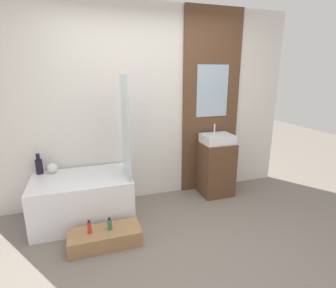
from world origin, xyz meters
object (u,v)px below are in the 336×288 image
object	(u,v)px
bottle_soap_primary	(89,227)
sink	(217,139)
wooden_step_bench	(105,237)
bathtub	(83,198)
vase_tall_dark	(39,166)
bottle_soap_secondary	(110,224)
vase_round_light	(52,168)

from	to	relation	value
bottle_soap_primary	sink	bearing A→B (deg)	22.09
wooden_step_bench	bathtub	bearing A→B (deg)	108.30
wooden_step_bench	bottle_soap_primary	xyz separation A→B (m)	(-0.15, 0.00, 0.15)
vase_tall_dark	bottle_soap_primary	xyz separation A→B (m)	(0.53, -0.87, -0.42)
sink	bottle_soap_secondary	bearing A→B (deg)	-155.44
vase_round_light	bottle_soap_secondary	bearing A→B (deg)	-55.70
bathtub	bottle_soap_secondary	size ratio (longest dim) A/B	8.33
wooden_step_bench	bottle_soap_primary	bearing A→B (deg)	180.00
wooden_step_bench	sink	bearing A→B (deg)	23.83
vase_tall_dark	wooden_step_bench	bearing A→B (deg)	-52.42
wooden_step_bench	vase_round_light	xyz separation A→B (m)	(-0.53, 0.85, 0.53)
vase_tall_dark	vase_round_light	bearing A→B (deg)	-8.20
vase_tall_dark	bottle_soap_primary	size ratio (longest dim) A/B	1.74
bathtub	vase_round_light	size ratio (longest dim) A/B	9.13
vase_round_light	bottle_soap_secondary	xyz separation A→B (m)	(0.58, -0.85, -0.38)
bathtub	sink	xyz separation A→B (m)	(1.86, 0.14, 0.56)
vase_tall_dark	bottle_soap_secondary	xyz separation A→B (m)	(0.73, -0.87, -0.42)
vase_tall_dark	bottle_soap_secondary	bearing A→B (deg)	-50.22
vase_round_light	bottle_soap_secondary	distance (m)	1.10
wooden_step_bench	sink	xyz separation A→B (m)	(1.66, 0.74, 0.75)
sink	wooden_step_bench	bearing A→B (deg)	-156.17
sink	bottle_soap_primary	distance (m)	2.05
wooden_step_bench	vase_round_light	size ratio (longest dim) A/B	5.92
wooden_step_bench	sink	world-z (taller)	sink
bottle_soap_primary	vase_round_light	bearing A→B (deg)	114.01
vase_round_light	bottle_soap_secondary	world-z (taller)	vase_round_light
wooden_step_bench	vase_round_light	world-z (taller)	vase_round_light
vase_round_light	wooden_step_bench	bearing A→B (deg)	-58.30
vase_tall_dark	sink	bearing A→B (deg)	-3.41
wooden_step_bench	bottle_soap_secondary	xyz separation A→B (m)	(0.06, 0.00, 0.14)
vase_round_light	bottle_soap_primary	size ratio (longest dim) A/B	0.85
wooden_step_bench	vase_tall_dark	world-z (taller)	vase_tall_dark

